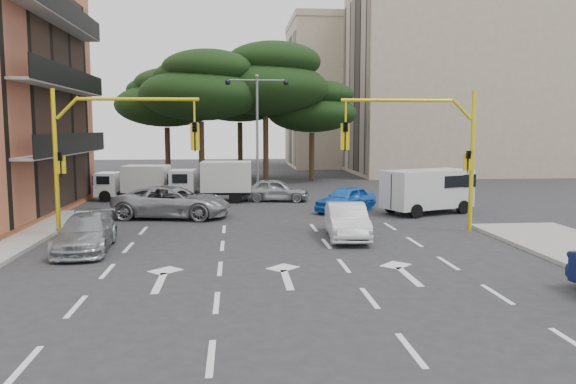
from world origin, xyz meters
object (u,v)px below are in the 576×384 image
at_px(car_blue_compact, 346,199).
at_px(car_silver_wagon, 86,233).
at_px(signal_mast_right, 432,142).
at_px(car_silver_cross_b, 276,190).
at_px(box_truck_b, 212,182).
at_px(signal_mast_left, 101,142).
at_px(car_silver_cross_a, 173,202).
at_px(van_white, 427,191).
at_px(box_truck_a, 134,183).
at_px(car_white_hatch, 347,221).
at_px(street_lamp_center, 257,113).

xyz_separation_m(car_blue_compact, car_silver_wagon, (-11.33, -8.57, -0.03)).
xyz_separation_m(signal_mast_right, car_silver_cross_b, (-5.80, 10.89, -3.20)).
relative_size(car_blue_compact, box_truck_b, 0.80).
relative_size(signal_mast_left, car_silver_cross_a, 1.04).
xyz_separation_m(van_white, box_truck_a, (-16.22, 6.82, -0.08)).
xyz_separation_m(car_silver_wagon, car_silver_cross_b, (7.93, 13.27, 0.03)).
relative_size(car_blue_compact, car_silver_wagon, 0.89).
height_order(signal_mast_right, car_blue_compact, signal_mast_right).
xyz_separation_m(car_blue_compact, van_white, (4.10, -0.99, 0.49)).
distance_m(signal_mast_right, car_blue_compact, 7.37).
relative_size(car_white_hatch, car_blue_compact, 1.08).
bearing_deg(signal_mast_right, car_silver_wagon, -170.17).
distance_m(signal_mast_left, street_lamp_center, 15.65).
height_order(street_lamp_center, box_truck_a, street_lamp_center).
distance_m(car_silver_cross_a, van_white, 13.11).
bearing_deg(signal_mast_left, van_white, 18.74).
distance_m(signal_mast_left, box_truck_b, 12.04).
xyz_separation_m(street_lamp_center, box_truck_b, (-2.90, -2.93, -4.21)).
xyz_separation_m(car_white_hatch, car_silver_wagon, (-9.93, -1.42, -0.06)).
bearing_deg(car_white_hatch, signal_mast_left, 179.04).
relative_size(car_white_hatch, car_silver_cross_b, 1.07).
bearing_deg(signal_mast_right, car_white_hatch, -165.77).
relative_size(signal_mast_left, van_white, 1.29).
bearing_deg(signal_mast_left, car_silver_wagon, -93.01).
height_order(street_lamp_center, car_blue_compact, street_lamp_center).
xyz_separation_m(car_silver_cross_a, box_truck_b, (1.70, 6.07, 0.42)).
xyz_separation_m(signal_mast_right, box_truck_b, (-9.71, 11.08, -2.66)).
bearing_deg(car_silver_cross_b, car_white_hatch, -160.99).
height_order(street_lamp_center, car_silver_cross_b, street_lamp_center).
distance_m(signal_mast_left, car_white_hatch, 10.35).
distance_m(street_lamp_center, car_silver_wagon, 18.42).
bearing_deg(car_silver_wagon, street_lamp_center, 63.03).
relative_size(car_silver_cross_a, box_truck_a, 1.30).
relative_size(street_lamp_center, van_white, 1.67).
xyz_separation_m(street_lamp_center, car_silver_cross_b, (1.00, -3.12, -4.74)).
bearing_deg(street_lamp_center, car_silver_cross_b, -72.22).
distance_m(car_silver_cross_a, car_silver_cross_b, 8.12).
relative_size(car_blue_compact, car_silver_cross_a, 0.69).
distance_m(car_white_hatch, box_truck_b, 13.42).
distance_m(car_white_hatch, car_silver_cross_a, 9.67).
distance_m(signal_mast_left, car_blue_compact, 13.19).
xyz_separation_m(car_silver_wagon, box_truck_a, (-0.79, 14.39, 0.43)).
distance_m(signal_mast_right, van_white, 6.10).
relative_size(car_white_hatch, box_truck_a, 0.97).
bearing_deg(signal_mast_right, car_silver_cross_a, 156.29).
bearing_deg(signal_mast_left, signal_mast_right, 0.00).
xyz_separation_m(street_lamp_center, box_truck_a, (-7.72, -2.00, -4.34)).
xyz_separation_m(car_white_hatch, box_truck_b, (-5.90, 12.04, 0.51)).
bearing_deg(car_silver_cross_a, car_silver_wagon, 172.97).
bearing_deg(car_silver_wagon, car_blue_compact, 33.05).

